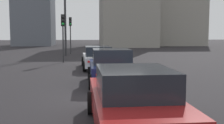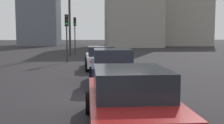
{
  "view_description": "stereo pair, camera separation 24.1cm",
  "coord_description": "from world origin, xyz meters",
  "px_view_note": "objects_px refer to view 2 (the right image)",
  "views": [
    {
      "loc": [
        -10.39,
        1.02,
        2.34
      ],
      "look_at": [
        0.12,
        0.03,
        1.25
      ],
      "focal_mm": 46.26,
      "sensor_mm": 36.0,
      "label": 1
    },
    {
      "loc": [
        -10.41,
        0.77,
        2.34
      ],
      "look_at": [
        0.12,
        0.03,
        1.25
      ],
      "focal_mm": 46.26,
      "sensor_mm": 36.0,
      "label": 2
    }
  ],
  "objects_px": {
    "car_white_lead": "(101,58)",
    "car_red_third": "(129,100)",
    "traffic_light_near_right": "(75,28)",
    "street_lamp_far": "(69,8)",
    "street_lamp_kerbside": "(70,6)",
    "car_navy_second": "(112,67)",
    "traffic_light_near_left": "(67,28)"
  },
  "relations": [
    {
      "from": "street_lamp_kerbside",
      "to": "street_lamp_far",
      "type": "distance_m",
      "value": 1.13
    },
    {
      "from": "car_white_lead",
      "to": "car_red_third",
      "type": "xyz_separation_m",
      "value": [
        -11.99,
        -0.3,
        0.03
      ]
    },
    {
      "from": "street_lamp_far",
      "to": "car_navy_second",
      "type": "bearing_deg",
      "value": -169.14
    },
    {
      "from": "traffic_light_near_left",
      "to": "street_lamp_kerbside",
      "type": "xyz_separation_m",
      "value": [
        7.59,
        0.29,
        2.33
      ]
    },
    {
      "from": "car_red_third",
      "to": "street_lamp_far",
      "type": "distance_m",
      "value": 22.98
    },
    {
      "from": "traffic_light_near_right",
      "to": "street_lamp_kerbside",
      "type": "relative_size",
      "value": 0.45
    },
    {
      "from": "car_white_lead",
      "to": "street_lamp_far",
      "type": "relative_size",
      "value": 0.58
    },
    {
      "from": "street_lamp_kerbside",
      "to": "car_white_lead",
      "type": "bearing_deg",
      "value": -166.45
    },
    {
      "from": "street_lamp_far",
      "to": "street_lamp_kerbside",
      "type": "bearing_deg",
      "value": 1.07
    },
    {
      "from": "car_navy_second",
      "to": "traffic_light_near_right",
      "type": "bearing_deg",
      "value": 8.32
    },
    {
      "from": "car_white_lead",
      "to": "street_lamp_kerbside",
      "type": "distance_m",
      "value": 12.61
    },
    {
      "from": "car_white_lead",
      "to": "traffic_light_near_right",
      "type": "distance_m",
      "value": 12.74
    },
    {
      "from": "street_lamp_far",
      "to": "car_white_lead",
      "type": "bearing_deg",
      "value": -165.21
    },
    {
      "from": "traffic_light_near_left",
      "to": "car_red_third",
      "type": "bearing_deg",
      "value": 3.27
    },
    {
      "from": "car_white_lead",
      "to": "street_lamp_kerbside",
      "type": "bearing_deg",
      "value": 11.7
    },
    {
      "from": "car_red_third",
      "to": "street_lamp_kerbside",
      "type": "relative_size",
      "value": 0.55
    },
    {
      "from": "traffic_light_near_left",
      "to": "street_lamp_far",
      "type": "relative_size",
      "value": 0.46
    },
    {
      "from": "car_red_third",
      "to": "traffic_light_near_left",
      "type": "distance_m",
      "value": 16.29
    },
    {
      "from": "traffic_light_near_left",
      "to": "car_navy_second",
      "type": "bearing_deg",
      "value": 9.66
    },
    {
      "from": "traffic_light_near_left",
      "to": "street_lamp_kerbside",
      "type": "bearing_deg",
      "value": 175.54
    },
    {
      "from": "car_white_lead",
      "to": "traffic_light_near_left",
      "type": "distance_m",
      "value": 5.05
    },
    {
      "from": "street_lamp_far",
      "to": "car_red_third",
      "type": "bearing_deg",
      "value": -172.24
    },
    {
      "from": "car_red_third",
      "to": "traffic_light_near_right",
      "type": "relative_size",
      "value": 1.22
    },
    {
      "from": "traffic_light_near_right",
      "to": "street_lamp_kerbside",
      "type": "xyz_separation_m",
      "value": [
        -0.82,
        0.44,
        2.18
      ]
    },
    {
      "from": "street_lamp_kerbside",
      "to": "traffic_light_near_right",
      "type": "bearing_deg",
      "value": -28.49
    },
    {
      "from": "car_navy_second",
      "to": "traffic_light_near_right",
      "type": "relative_size",
      "value": 1.06
    },
    {
      "from": "traffic_light_near_right",
      "to": "street_lamp_far",
      "type": "bearing_deg",
      "value": -18.25
    },
    {
      "from": "traffic_light_near_left",
      "to": "street_lamp_kerbside",
      "type": "distance_m",
      "value": 7.94
    },
    {
      "from": "car_red_third",
      "to": "traffic_light_near_left",
      "type": "height_order",
      "value": "traffic_light_near_left"
    },
    {
      "from": "traffic_light_near_right",
      "to": "street_lamp_far",
      "type": "relative_size",
      "value": 0.48
    },
    {
      "from": "traffic_light_near_left",
      "to": "street_lamp_far",
      "type": "xyz_separation_m",
      "value": [
        6.5,
        0.27,
        2.03
      ]
    },
    {
      "from": "car_red_third",
      "to": "street_lamp_kerbside",
      "type": "height_order",
      "value": "street_lamp_kerbside"
    }
  ]
}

